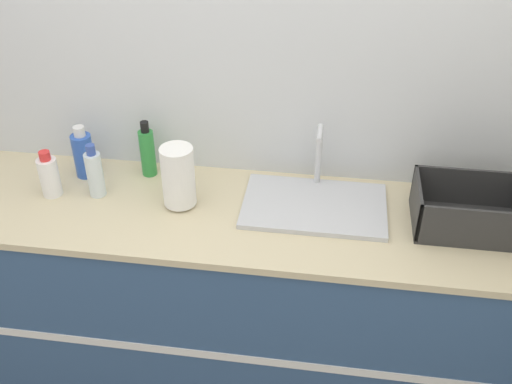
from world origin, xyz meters
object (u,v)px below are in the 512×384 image
object	(u,v)px
bottle_blue	(83,154)
bottle_green	(147,152)
sink	(314,203)
paper_towel_roll	(178,177)
bottle_clear	(95,173)
bottle_white_spray	(49,176)
dish_rack	(468,213)

from	to	relation	value
bottle_blue	bottle_green	bearing A→B (deg)	9.71
sink	paper_towel_roll	xyz separation A→B (m)	(-0.52, -0.06, 0.11)
bottle_clear	bottle_white_spray	bearing A→B (deg)	-172.15
paper_towel_roll	dish_rack	world-z (taller)	paper_towel_roll
bottle_green	bottle_clear	size ratio (longest dim) A/B	1.08
dish_rack	bottle_green	xyz separation A→B (m)	(-1.27, 0.18, 0.05)
bottle_green	bottle_white_spray	world-z (taller)	bottle_green
dish_rack	bottle_white_spray	bearing A→B (deg)	-179.20
paper_towel_roll	bottle_clear	distance (m)	0.35
dish_rack	bottle_clear	bearing A→B (deg)	179.90
sink	bottle_blue	size ratio (longest dim) A/B	2.44
sink	paper_towel_roll	distance (m)	0.54
bottle_blue	bottle_white_spray	distance (m)	0.18
bottle_blue	bottle_white_spray	bearing A→B (deg)	-116.95
dish_rack	bottle_blue	size ratio (longest dim) A/B	1.74
sink	bottle_green	distance (m)	0.72
sink	bottle_white_spray	xyz separation A→B (m)	(-1.05, -0.06, 0.07)
bottle_blue	bottle_clear	xyz separation A→B (m)	(0.10, -0.13, 0.00)
sink	bottle_green	size ratio (longest dim) A/B	2.26
paper_towel_roll	bottle_green	xyz separation A→B (m)	(-0.18, 0.20, -0.02)
dish_rack	bottle_blue	bearing A→B (deg)	174.93
bottle_white_spray	bottle_clear	bearing A→B (deg)	7.85
paper_towel_roll	bottle_white_spray	bearing A→B (deg)	-179.48
bottle_blue	bottle_green	size ratio (longest dim) A/B	0.93
bottle_clear	bottle_green	bearing A→B (deg)	47.87
sink	dish_rack	world-z (taller)	sink
bottle_white_spray	dish_rack	bearing A→B (deg)	0.80
dish_rack	bottle_green	size ratio (longest dim) A/B	1.61
bottle_blue	paper_towel_roll	bearing A→B (deg)	-19.07
paper_towel_roll	dish_rack	distance (m)	1.09
dish_rack	bottle_white_spray	distance (m)	1.61
bottle_green	bottle_white_spray	distance (m)	0.40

